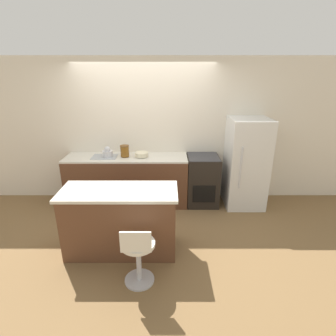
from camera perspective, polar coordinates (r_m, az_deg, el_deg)
ground_plane at (r=4.78m, az=-5.17°, el=-9.18°), size 14.00×14.00×0.00m
wall_back at (r=4.92m, az=-5.01°, el=7.95°), size 8.00×0.06×2.60m
back_counter at (r=4.90m, az=-8.86°, el=-2.64°), size 2.19×0.60×0.92m
kitchen_island at (r=3.65m, az=-10.27°, el=-11.21°), size 1.52×0.62×0.91m
oven_range at (r=4.89m, az=7.45°, el=-2.63°), size 0.57×0.61×0.92m
refrigerator at (r=4.88m, az=16.56°, el=1.00°), size 0.68×0.71×1.60m
stool_chair at (r=3.15m, az=-6.54°, el=-18.33°), size 0.39×0.39×0.79m
kettle at (r=4.78m, az=-13.05°, el=3.27°), size 0.18×0.18×0.19m
mixing_bowl at (r=4.69m, az=-5.78°, el=2.95°), size 0.23×0.23×0.08m
canister_jar at (r=4.71m, az=-9.43°, el=3.67°), size 0.16×0.16×0.20m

